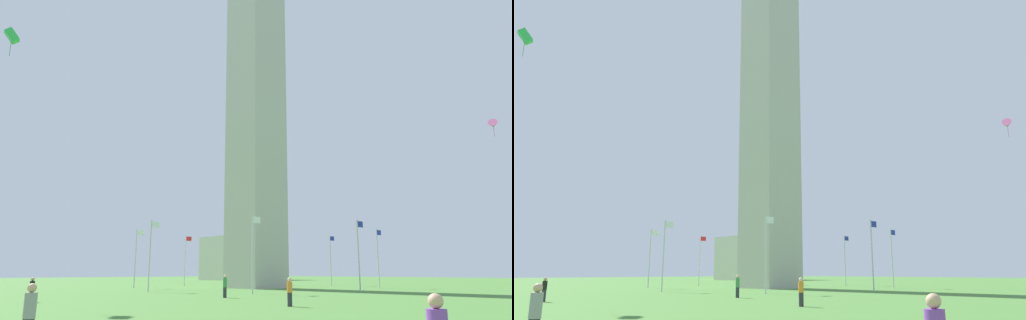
# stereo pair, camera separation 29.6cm
# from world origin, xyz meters

# --- Properties ---
(ground_plane) EXTENTS (260.00, 260.00, 0.00)m
(ground_plane) POSITION_xyz_m (0.00, 0.00, 0.00)
(ground_plane) COLOR #477A33
(obelisk_monument) EXTENTS (5.90, 5.90, 53.66)m
(obelisk_monument) POSITION_xyz_m (0.00, 0.00, 26.83)
(obelisk_monument) COLOR #B7B2A8
(obelisk_monument) RESTS_ON ground
(flagpole_n) EXTENTS (1.12, 0.14, 7.38)m
(flagpole_n) POSITION_xyz_m (15.54, 0.00, 4.07)
(flagpole_n) COLOR silver
(flagpole_n) RESTS_ON ground
(flagpole_ne) EXTENTS (1.12, 0.14, 7.38)m
(flagpole_ne) POSITION_xyz_m (11.01, 10.94, 4.07)
(flagpole_ne) COLOR silver
(flagpole_ne) RESTS_ON ground
(flagpole_e) EXTENTS (1.12, 0.14, 7.38)m
(flagpole_e) POSITION_xyz_m (0.06, 15.47, 4.07)
(flagpole_e) COLOR silver
(flagpole_e) RESTS_ON ground
(flagpole_se) EXTENTS (1.12, 0.14, 7.38)m
(flagpole_se) POSITION_xyz_m (-10.88, 10.94, 4.07)
(flagpole_se) COLOR silver
(flagpole_se) RESTS_ON ground
(flagpole_s) EXTENTS (1.12, 0.14, 7.38)m
(flagpole_s) POSITION_xyz_m (-15.41, 0.00, 4.07)
(flagpole_s) COLOR silver
(flagpole_s) RESTS_ON ground
(flagpole_sw) EXTENTS (1.12, 0.14, 7.38)m
(flagpole_sw) POSITION_xyz_m (-10.88, -10.94, 4.07)
(flagpole_sw) COLOR silver
(flagpole_sw) RESTS_ON ground
(flagpole_w) EXTENTS (1.12, 0.14, 7.38)m
(flagpole_w) POSITION_xyz_m (0.06, -15.47, 4.07)
(flagpole_w) COLOR silver
(flagpole_w) RESTS_ON ground
(flagpole_nw) EXTENTS (1.12, 0.14, 7.38)m
(flagpole_nw) POSITION_xyz_m (11.01, -10.94, 4.07)
(flagpole_nw) COLOR silver
(flagpole_nw) RESTS_ON ground
(person_orange_shirt) EXTENTS (0.32, 0.32, 1.68)m
(person_orange_shirt) POSITION_xyz_m (-20.62, -24.45, 0.83)
(person_orange_shirt) COLOR #2D2D38
(person_orange_shirt) RESTS_ON ground
(person_green_shirt) EXTENTS (0.32, 0.32, 1.77)m
(person_green_shirt) POSITION_xyz_m (-17.20, -14.39, 0.88)
(person_green_shirt) COLOR #2D2D38
(person_green_shirt) RESTS_ON ground
(person_gray_shirt) EXTENTS (0.32, 0.32, 1.71)m
(person_gray_shirt) POSITION_xyz_m (-37.38, -30.38, 0.85)
(person_gray_shirt) COLOR #2D2D38
(person_gray_shirt) RESTS_ON ground
(person_black_shirt) EXTENTS (0.32, 0.32, 1.64)m
(person_black_shirt) POSITION_xyz_m (-30.18, -9.27, 0.81)
(person_black_shirt) COLOR #2D2D38
(person_black_shirt) RESTS_ON ground
(kite_green_box) EXTENTS (1.43, 1.02, 2.61)m
(kite_green_box) POSITION_xyz_m (-31.69, -2.00, 22.22)
(kite_green_box) COLOR green
(kite_pink_delta) EXTENTS (1.48, 1.31, 2.09)m
(kite_pink_delta) POSITION_xyz_m (11.63, -26.26, 18.01)
(kite_pink_delta) COLOR pink
(distant_building) EXTENTS (19.79, 12.03, 10.55)m
(distant_building) POSITION_xyz_m (40.78, 47.14, 5.28)
(distant_building) COLOR beige
(distant_building) RESTS_ON ground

